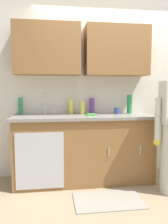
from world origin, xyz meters
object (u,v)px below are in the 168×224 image
bottle_dish_liquid (129,104)px  bottle_cleaner_spray (71,107)px  sponge (91,115)px  bottle_water_tall (20,106)px  bottle_soap (92,106)px  sink (48,117)px  bottle_water_short (82,108)px  cup_by_sink (117,111)px

bottle_dish_liquid → bottle_cleaner_spray: bearing=177.5°
bottle_dish_liquid → sponge: size_ratio=2.54×
bottle_water_tall → bottle_cleaner_spray: (0.73, -0.03, -0.01)m
bottle_soap → sponge: bearing=-102.7°
sink → sponge: size_ratio=4.55×
bottle_soap → bottle_cleaner_spray: bottle_soap is taller
sink → bottle_water_short: 0.53m
bottle_water_tall → bottle_water_short: 0.89m
bottle_cleaner_spray → sponge: (0.25, -0.30, -0.09)m
sink → bottle_water_tall: bearing=149.5°
sink → cup_by_sink: bearing=5.6°
bottle_dish_liquid → cup_by_sink: size_ratio=3.02×
bottle_soap → bottle_water_tall: (-1.04, 0.03, 0.01)m
bottle_dish_liquid → sponge: bearing=-157.9°
bottle_cleaner_spray → bottle_water_tall: bearing=177.8°
bottle_water_tall → cup_by_sink: bottle_water_tall is taller
sink → bottle_cleaner_spray: 0.41m
bottle_soap → cup_by_sink: size_ratio=2.49×
bottle_dish_liquid → bottle_water_tall: bottle_dish_liquid is taller
bottle_soap → bottle_cleaner_spray: (-0.32, -0.00, -0.01)m
sponge → bottle_soap: bearing=77.3°
sink → bottle_water_short: sink is taller
bottle_cleaner_spray → bottle_water_short: bearing=-21.5°
bottle_soap → bottle_cleaner_spray: bearing=-179.7°
sink → bottle_water_tall: sink is taller
bottle_water_short → sponge: bottle_water_short is taller
bottle_cleaner_spray → sponge: 0.40m
cup_by_sink → bottle_dish_liquid: bearing=16.8°
bottle_water_short → cup_by_sink: bottle_water_short is taller
cup_by_sink → sponge: 0.46m
bottle_soap → bottle_dish_liquid: size_ratio=0.82×
bottle_soap → bottle_cleaner_spray: size_ratio=1.06×
sink → sponge: 0.59m
sink → sponge: (0.59, -0.09, 0.03)m
bottle_cleaner_spray → cup_by_sink: bearing=-8.8°
bottle_dish_liquid → bottle_cleaner_spray: 0.88m
bottle_dish_liquid → bottle_water_tall: 1.61m
sink → cup_by_sink: (1.00, 0.10, 0.06)m
bottle_water_short → cup_by_sink: size_ratio=2.02×
bottle_cleaner_spray → sponge: size_ratio=1.97×
bottle_water_short → sponge: size_ratio=1.70×
bottle_dish_liquid → sponge: bottle_dish_liquid is taller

